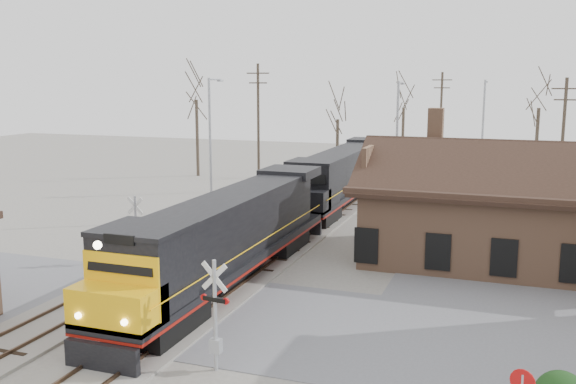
% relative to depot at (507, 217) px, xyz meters
% --- Properties ---
extents(ground, '(140.00, 140.00, 0.00)m').
position_rel_depot_xyz_m(ground, '(-11.99, -12.00, -2.41)').
color(ground, gray).
rests_on(ground, ground).
extents(road, '(60.00, 9.00, 0.03)m').
position_rel_depot_xyz_m(road, '(-11.99, -12.00, -2.39)').
color(road, slate).
rests_on(road, ground).
extents(track_main, '(3.40, 90.00, 0.24)m').
position_rel_depot_xyz_m(track_main, '(-11.99, 3.00, -2.34)').
color(track_main, gray).
rests_on(track_main, ground).
extents(track_siding, '(3.40, 90.00, 0.24)m').
position_rel_depot_xyz_m(track_siding, '(-16.49, 3.00, -2.34)').
color(track_siding, gray).
rests_on(track_siding, ground).
extents(depot, '(15.20, 9.31, 7.90)m').
position_rel_depot_xyz_m(depot, '(0.00, 0.00, 0.00)').
color(depot, '#94684C').
rests_on(depot, ground).
extents(locomotive_lead, '(2.95, 19.74, 4.38)m').
position_rel_depot_xyz_m(locomotive_lead, '(-11.99, -8.86, -0.11)').
color(locomotive_lead, black).
rests_on(locomotive_lead, ground).
extents(locomotive_trailing, '(2.95, 19.74, 4.15)m').
position_rel_depot_xyz_m(locomotive_trailing, '(-11.99, 11.15, -0.11)').
color(locomotive_trailing, black).
rests_on(locomotive_trailing, ground).
extents(crossbuck_near, '(1.07, 0.28, 3.75)m').
position_rel_depot_xyz_m(crossbuck_near, '(-8.63, -16.60, -0.63)').
color(crossbuck_near, '#A5A8AD').
rests_on(crossbuck_near, ground).
extents(crossbuck_far, '(1.01, 0.27, 3.55)m').
position_rel_depot_xyz_m(crossbuck_far, '(-18.09, -6.59, -0.71)').
color(crossbuck_far, '#A5A8AD').
rests_on(crossbuck_far, ground).
extents(streetlight_a, '(0.25, 2.04, 9.55)m').
position_rel_depot_xyz_m(streetlight_a, '(-18.94, 3.97, 2.91)').
color(streetlight_a, '#A5A8AD').
rests_on(streetlight_a, ground).
extents(streetlight_b, '(0.25, 2.04, 9.33)m').
position_rel_depot_xyz_m(streetlight_b, '(-7.64, 10.28, 2.80)').
color(streetlight_b, '#A5A8AD').
rests_on(streetlight_b, ground).
extents(streetlight_c, '(0.25, 2.04, 9.42)m').
position_rel_depot_xyz_m(streetlight_c, '(-2.50, 21.81, 2.84)').
color(streetlight_c, '#A5A8AD').
rests_on(streetlight_c, ground).
extents(utility_pole_a, '(2.00, 0.24, 10.75)m').
position_rel_depot_xyz_m(utility_pole_a, '(-20.44, 15.91, 3.20)').
color(utility_pole_a, '#382D23').
rests_on(utility_pole_a, ground).
extents(utility_pole_b, '(2.00, 0.24, 10.19)m').
position_rel_depot_xyz_m(utility_pole_b, '(-7.32, 33.49, 2.92)').
color(utility_pole_b, '#382D23').
rests_on(utility_pole_b, ground).
extents(utility_pole_c, '(2.00, 0.24, 9.59)m').
position_rel_depot_xyz_m(utility_pole_c, '(3.40, 16.44, 2.61)').
color(utility_pole_c, '#382D23').
rests_on(utility_pole_c, ground).
extents(tree_a, '(5.00, 5.00, 12.25)m').
position_rel_depot_xyz_m(tree_a, '(-29.42, 21.91, 6.32)').
color(tree_a, '#382D23').
rests_on(tree_a, ground).
extents(tree_b, '(3.70, 3.70, 9.07)m').
position_rel_depot_xyz_m(tree_b, '(-16.59, 27.18, 4.04)').
color(tree_b, '#382D23').
rests_on(tree_b, ground).
extents(tree_c, '(4.24, 4.24, 10.39)m').
position_rel_depot_xyz_m(tree_c, '(-11.84, 37.48, 4.99)').
color(tree_c, '#382D23').
rests_on(tree_c, ground).
extents(tree_d, '(4.55, 4.55, 11.15)m').
position_rel_depot_xyz_m(tree_d, '(1.99, 30.01, 5.53)').
color(tree_d, '#382D23').
rests_on(tree_d, ground).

